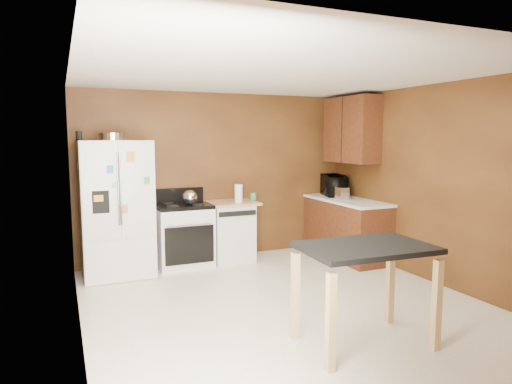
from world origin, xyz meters
TOP-DOWN VIEW (x-y plane):
  - floor at (0.00, 0.00)m, footprint 4.50×4.50m
  - ceiling at (0.00, 0.00)m, footprint 4.50×4.50m
  - wall_back at (0.00, 2.25)m, footprint 4.20×0.00m
  - wall_front at (0.00, -2.25)m, footprint 4.20×0.00m
  - wall_left at (-2.10, 0.00)m, footprint 0.00×4.50m
  - wall_right at (2.10, 0.00)m, footprint 0.00×4.50m
  - roasting_pan at (-1.56, 1.88)m, footprint 0.39×0.39m
  - pen_cup at (-1.98, 1.79)m, footprint 0.08×0.08m
  - kettle at (-0.56, 1.85)m, footprint 0.20×0.20m
  - paper_towel at (0.17, 1.82)m, footprint 0.15×0.15m
  - green_canister at (0.49, 2.03)m, footprint 0.12×0.12m
  - toaster at (1.73, 1.51)m, footprint 0.17×0.26m
  - microwave at (1.83, 1.87)m, footprint 0.52×0.64m
  - refrigerator at (-1.55, 1.86)m, footprint 0.90×0.80m
  - gas_range at (-0.64, 1.92)m, footprint 0.76×0.68m
  - dishwasher at (0.08, 1.95)m, footprint 0.78×0.63m
  - right_cabinets at (1.84, 1.48)m, footprint 0.63×1.58m
  - island at (0.21, -1.15)m, footprint 1.16×0.80m

SIDE VIEW (x-z plane):
  - floor at x=0.00m, z-range 0.00..0.00m
  - dishwasher at x=0.08m, z-range 0.01..0.90m
  - gas_range at x=-0.64m, z-range -0.09..1.01m
  - island at x=0.21m, z-range 0.30..1.21m
  - refrigerator at x=-1.55m, z-range 0.00..1.80m
  - right_cabinets at x=1.84m, z-range -0.32..2.13m
  - green_canister at x=0.49m, z-range 0.89..1.00m
  - toaster at x=1.73m, z-range 0.90..1.08m
  - kettle at x=-0.56m, z-range 0.90..1.10m
  - paper_towel at x=0.17m, z-range 0.89..1.16m
  - microwave at x=1.83m, z-range 0.90..1.21m
  - wall_back at x=0.00m, z-range -0.85..3.35m
  - wall_front at x=0.00m, z-range -0.85..3.35m
  - wall_left at x=-2.10m, z-range -1.00..3.50m
  - wall_right at x=2.10m, z-range -1.00..3.50m
  - roasting_pan at x=-1.56m, z-range 1.80..1.90m
  - pen_cup at x=-1.98m, z-range 1.80..1.92m
  - ceiling at x=0.00m, z-range 2.50..2.50m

